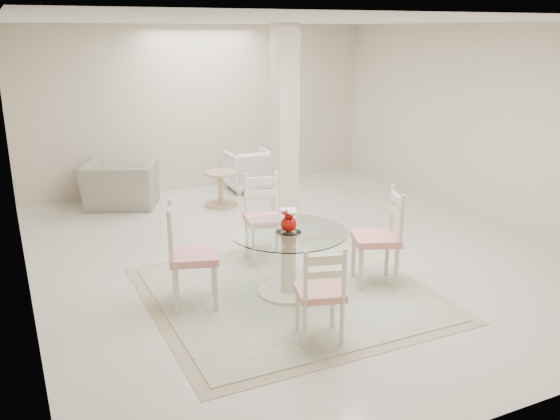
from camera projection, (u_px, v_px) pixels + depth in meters
name	position (u px, v px, depth m)	size (l,w,h in m)	color
ground	(294.00, 252.00, 7.26)	(7.00, 7.00, 0.00)	beige
room_shell	(295.00, 99.00, 6.71)	(6.02, 7.02, 2.71)	beige
column	(285.00, 125.00, 8.19)	(0.30, 0.30, 2.70)	beige
area_rug	(288.00, 293.00, 6.10)	(2.79, 2.79, 0.02)	tan
dining_table	(288.00, 263.00, 6.00)	(1.18, 1.18, 0.68)	#F0DFC5
red_vase	(289.00, 220.00, 5.87)	(0.19, 0.18, 0.25)	#A80905
dining_chair_east	(383.00, 230.00, 6.18)	(0.59, 0.59, 1.14)	beige
dining_chair_north	(264.00, 211.00, 6.87)	(0.53, 0.53, 1.12)	beige
dining_chair_west	(186.00, 248.00, 5.67)	(0.57, 0.57, 1.15)	beige
dining_chair_south	(321.00, 287.00, 5.02)	(0.49, 0.49, 0.99)	beige
recliner_taupe	(120.00, 185.00, 9.01)	(1.07, 0.94, 0.70)	gray
armchair_white	(249.00, 170.00, 10.00)	(0.73, 0.75, 0.68)	white
side_table	(221.00, 190.00, 9.10)	(0.52, 0.52, 0.54)	tan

